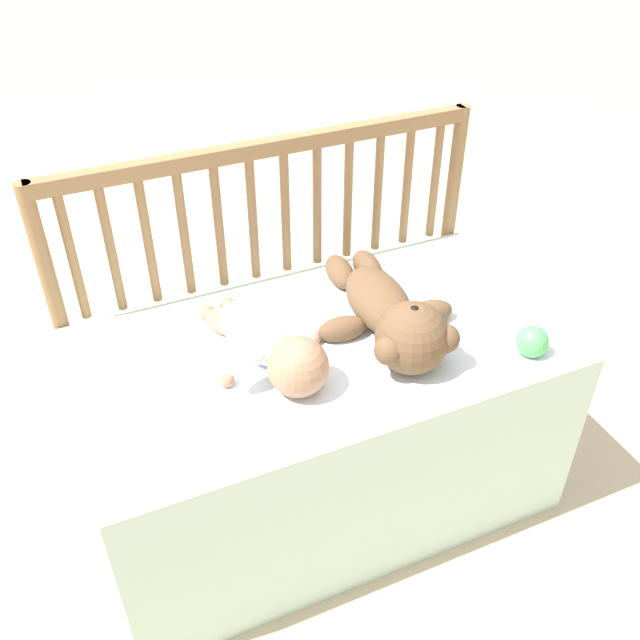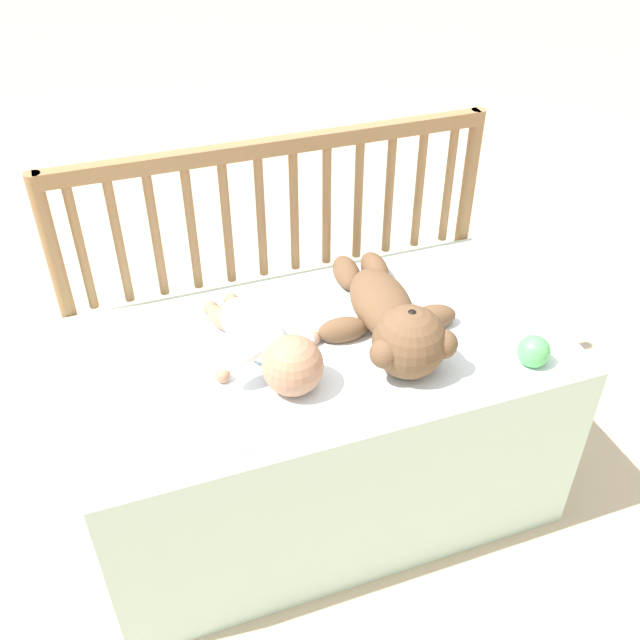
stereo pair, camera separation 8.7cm
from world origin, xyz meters
name	(u,v)px [view 2 (the right image)]	position (x,y,z in m)	size (l,w,h in m)	color
ground_plane	(322,490)	(0.00, 0.00, 0.00)	(12.00, 12.00, 0.00)	#C6B293
crib_mattress	(322,423)	(0.00, 0.00, 0.25)	(1.08, 0.59, 0.50)	silver
crib_rail	(279,235)	(0.00, 0.32, 0.60)	(1.08, 0.04, 0.85)	#997047
blanket	(334,337)	(0.03, 0.01, 0.50)	(0.83, 0.52, 0.01)	white
teddy_bear	(392,318)	(0.15, -0.04, 0.56)	(0.33, 0.49, 0.16)	brown
baby	(267,343)	(-0.13, -0.01, 0.55)	(0.25, 0.40, 0.13)	white
toy_ball	(534,351)	(0.40, -0.21, 0.53)	(0.07, 0.07, 0.07)	#59BF66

